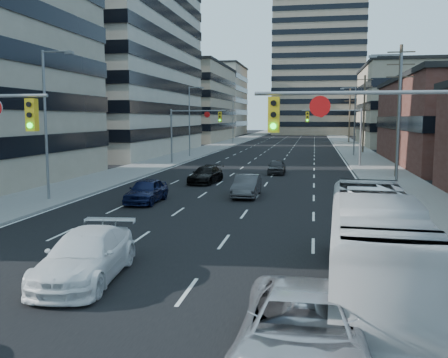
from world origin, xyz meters
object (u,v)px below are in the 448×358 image
silver_suv (302,332)px  white_van (86,256)px  transit_bus (375,244)px  sedan_blue (146,191)px

silver_suv → white_van: bearing=147.3°
transit_bus → white_van: bearing=-174.6°
white_van → silver_suv: size_ratio=0.94×
white_van → sedan_blue: (-2.85, 13.98, -0.04)m
white_van → transit_bus: size_ratio=0.51×
silver_suv → sedan_blue: size_ratio=1.32×
silver_suv → transit_bus: bearing=68.9°
transit_bus → sedan_blue: 17.85m
white_van → silver_suv: 8.13m
transit_bus → sedan_blue: size_ratio=2.43×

